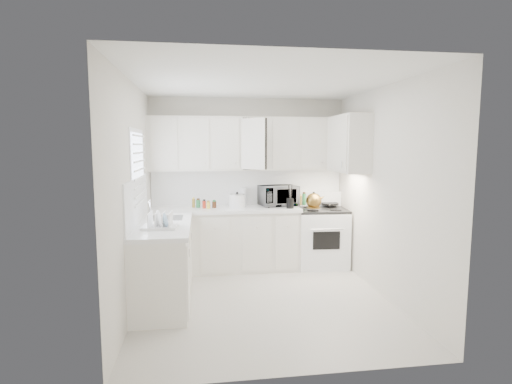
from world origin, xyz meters
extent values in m
plane|color=beige|center=(0.00, 0.00, 0.00)|extent=(3.20, 3.20, 0.00)
plane|color=white|center=(0.00, 0.00, 2.60)|extent=(3.20, 3.20, 0.00)
plane|color=silver|center=(0.00, 1.60, 1.30)|extent=(3.00, 0.00, 3.00)
plane|color=silver|center=(0.00, -1.60, 1.30)|extent=(3.00, 0.00, 3.00)
plane|color=silver|center=(-1.50, 0.00, 1.30)|extent=(0.00, 3.20, 3.20)
plane|color=silver|center=(1.50, 0.00, 1.30)|extent=(0.00, 3.20, 3.20)
cube|color=white|center=(-0.39, 1.29, 0.93)|extent=(2.24, 0.64, 0.05)
cube|color=white|center=(-1.19, 0.20, 0.93)|extent=(0.64, 1.62, 0.05)
cube|color=white|center=(0.00, 1.59, 1.23)|extent=(2.98, 0.02, 0.55)
cube|color=white|center=(-1.49, 0.20, 1.23)|extent=(0.02, 1.60, 0.55)
imported|color=gray|center=(0.45, 1.40, 1.14)|extent=(0.62, 0.43, 0.38)
cylinder|color=white|center=(-0.09, 1.50, 1.08)|extent=(0.12, 0.12, 0.27)
cylinder|color=olive|center=(-0.85, 1.42, 1.02)|extent=(0.06, 0.06, 0.13)
cylinder|color=#297C40|center=(-0.78, 1.33, 1.02)|extent=(0.06, 0.06, 0.13)
cylinder|color=red|center=(-0.70, 1.42, 1.02)|extent=(0.06, 0.06, 0.13)
cylinder|color=yellow|center=(-0.62, 1.33, 1.02)|extent=(0.06, 0.06, 0.13)
cylinder|color=#4B2915|center=(-0.55, 1.42, 1.02)|extent=(0.06, 0.06, 0.13)
cylinder|color=red|center=(0.58, 1.46, 1.05)|extent=(0.06, 0.06, 0.19)
cylinder|color=yellow|center=(0.64, 1.40, 1.05)|extent=(0.06, 0.06, 0.19)
cylinder|color=#4B2915|center=(0.69, 1.46, 1.05)|extent=(0.06, 0.06, 0.19)
cylinder|color=black|center=(0.74, 1.40, 1.05)|extent=(0.06, 0.06, 0.19)
cylinder|color=olive|center=(0.80, 1.46, 1.05)|extent=(0.06, 0.06, 0.19)
cylinder|color=#297C40|center=(0.85, 1.40, 1.05)|extent=(0.06, 0.06, 0.19)
camera|label=1|loc=(-0.74, -4.55, 1.88)|focal=27.71mm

